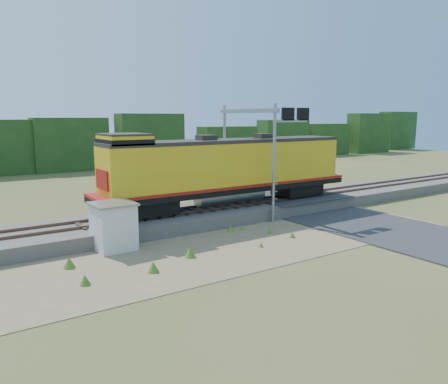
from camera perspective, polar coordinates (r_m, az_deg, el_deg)
ground at (r=24.44m, az=6.79°, el=-6.23°), size 140.00×140.00×0.00m
ballast at (r=29.01m, az=-0.92°, el=-2.79°), size 70.00×5.00×0.80m
rails at (r=28.91m, az=-0.92°, el=-1.86°), size 70.00×1.54×0.16m
dirt_shoulder at (r=23.61m, az=2.27°, el=-6.70°), size 26.00×8.00×0.03m
road at (r=29.78m, az=16.17°, el=-3.47°), size 7.00×66.00×0.86m
tree_line_north at (r=57.98m, az=-18.45°, el=5.66°), size 130.00×3.00×6.50m
weed_clumps at (r=22.48m, az=-0.24°, el=-7.58°), size 15.00×6.20×0.56m
locomotive at (r=28.96m, az=0.41°, el=3.10°), size 18.72×2.86×4.83m
shed at (r=22.94m, az=-14.23°, el=-4.33°), size 2.15×2.15×2.45m
signal_gantry at (r=29.45m, az=4.52°, el=7.63°), size 2.99×6.20×7.54m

